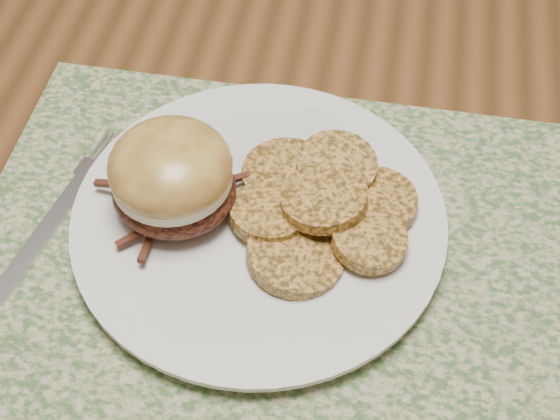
% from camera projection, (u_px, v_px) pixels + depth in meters
% --- Properties ---
extents(dining_table, '(1.50, 0.90, 0.75)m').
position_uv_depth(dining_table, '(382.00, 263.00, 0.66)').
color(dining_table, brown).
rests_on(dining_table, ground).
extents(placemat, '(0.45, 0.33, 0.00)m').
position_uv_depth(placemat, '(273.00, 249.00, 0.57)').
color(placemat, '#406031').
rests_on(placemat, dining_table).
extents(dinner_plate, '(0.26, 0.26, 0.02)m').
position_uv_depth(dinner_plate, '(259.00, 221.00, 0.58)').
color(dinner_plate, silver).
rests_on(dinner_plate, placemat).
extents(pork_sandwich, '(0.11, 0.10, 0.07)m').
position_uv_depth(pork_sandwich, '(172.00, 176.00, 0.55)').
color(pork_sandwich, black).
rests_on(pork_sandwich, dinner_plate).
extents(roasted_potatoes, '(0.15, 0.16, 0.04)m').
position_uv_depth(roasted_potatoes, '(321.00, 206.00, 0.56)').
color(roasted_potatoes, '#BB8137').
rests_on(roasted_potatoes, dinner_plate).
extents(fork, '(0.05, 0.17, 0.00)m').
position_uv_depth(fork, '(61.00, 210.00, 0.59)').
color(fork, silver).
rests_on(fork, placemat).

